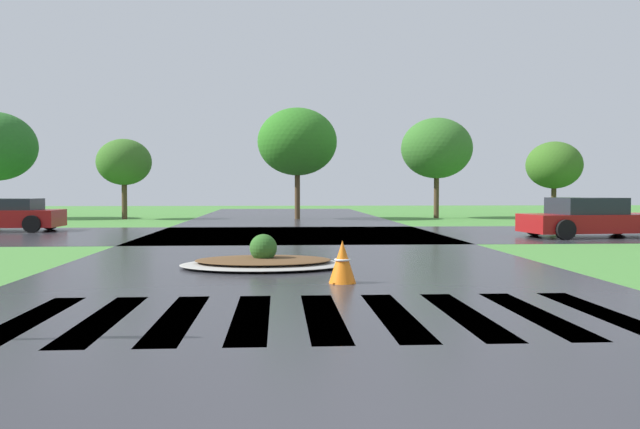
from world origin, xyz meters
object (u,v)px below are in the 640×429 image
car_silver_hatch (3,215)px  traffic_cone (342,262)px  car_dark_suv (591,219)px  median_island (263,261)px

car_silver_hatch → traffic_cone: car_silver_hatch is taller
car_dark_suv → car_silver_hatch: size_ratio=1.11×
car_silver_hatch → traffic_cone: bearing=128.2°
car_silver_hatch → traffic_cone: 18.62m
traffic_cone → car_silver_hatch: bearing=128.0°
median_island → traffic_cone: bearing=-59.8°
car_dark_suv → median_island: bearing=-150.0°
traffic_cone → median_island: bearing=120.2°
car_dark_suv → car_silver_hatch: (-20.74, 4.37, -0.01)m
median_island → car_silver_hatch: car_silver_hatch is taller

